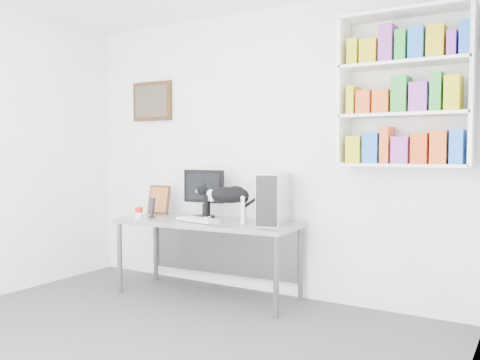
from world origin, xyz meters
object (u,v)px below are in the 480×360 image
(speaker, at_px, (152,207))
(cat, at_px, (227,204))
(keyboard, at_px, (198,220))
(soup_can, at_px, (139,213))
(desk, at_px, (208,259))
(bookshelf, at_px, (404,89))
(pc_tower, at_px, (274,199))
(monitor, at_px, (204,193))
(leaning_print, at_px, (159,199))

(speaker, bearing_deg, cat, 6.72)
(keyboard, xyz_separation_m, soup_can, (-0.63, -0.10, 0.04))
(desk, relative_size, soup_can, 16.10)
(soup_can, bearing_deg, keyboard, 8.60)
(bookshelf, distance_m, keyboard, 2.10)
(pc_tower, height_order, speaker, pc_tower)
(monitor, distance_m, soup_can, 0.66)
(leaning_print, distance_m, cat, 1.00)
(speaker, distance_m, soup_can, 0.14)
(pc_tower, distance_m, soup_can, 1.34)
(bookshelf, xyz_separation_m, desk, (-1.70, -0.27, -1.49))
(desk, height_order, monitor, monitor)
(monitor, xyz_separation_m, speaker, (-0.41, -0.29, -0.13))
(keyboard, xyz_separation_m, leaning_print, (-0.69, 0.27, 0.14))
(pc_tower, bearing_deg, monitor, 165.94)
(bookshelf, height_order, keyboard, bookshelf)
(monitor, height_order, cat, monitor)
(desk, xyz_separation_m, soup_can, (-0.67, -0.19, 0.41))
(speaker, distance_m, leaning_print, 0.33)
(monitor, xyz_separation_m, soup_can, (-0.51, -0.37, -0.18))
(desk, distance_m, speaker, 0.74)
(pc_tower, height_order, soup_can, pc_tower)
(bookshelf, height_order, desk, bookshelf)
(monitor, xyz_separation_m, leaning_print, (-0.57, 0.00, -0.09))
(pc_tower, height_order, leaning_print, pc_tower)
(monitor, distance_m, cat, 0.47)
(keyboard, distance_m, cat, 0.33)
(keyboard, relative_size, pc_tower, 0.95)
(pc_tower, xyz_separation_m, speaker, (-1.19, -0.25, -0.12))
(pc_tower, relative_size, leaning_print, 1.48)
(monitor, relative_size, speaker, 2.31)
(speaker, distance_m, cat, 0.82)
(keyboard, relative_size, speaker, 2.09)
(speaker, relative_size, soup_can, 1.92)
(bookshelf, xyz_separation_m, keyboard, (-1.74, -0.37, -1.12))
(desk, relative_size, keyboard, 4.02)
(bookshelf, height_order, pc_tower, bookshelf)
(bookshelf, distance_m, cat, 1.78)
(desk, bearing_deg, leaning_print, 162.63)
(speaker, relative_size, cat, 0.37)
(speaker, relative_size, leaning_print, 0.68)
(monitor, distance_m, leaning_print, 0.57)
(desk, distance_m, cat, 0.59)
(bookshelf, height_order, cat, bookshelf)
(desk, relative_size, cat, 3.09)
(monitor, bearing_deg, keyboard, -67.61)
(keyboard, xyz_separation_m, pc_tower, (0.66, 0.23, 0.21))
(leaning_print, bearing_deg, desk, -19.50)
(monitor, height_order, speaker, monitor)
(cat, bearing_deg, leaning_print, 151.05)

